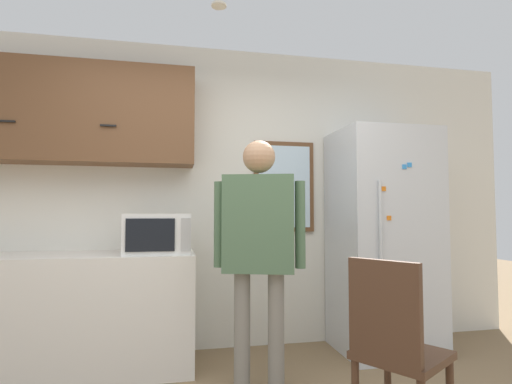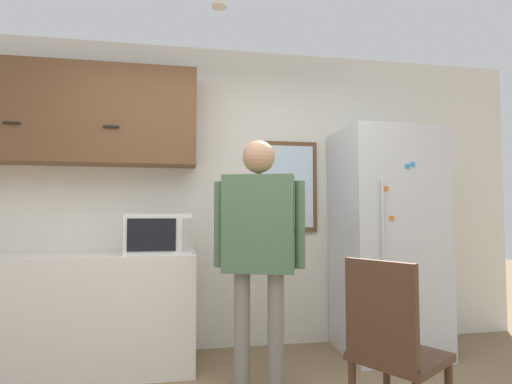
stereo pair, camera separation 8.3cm
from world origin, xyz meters
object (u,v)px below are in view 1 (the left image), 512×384
object	(u,v)px
person	(259,236)
chair	(394,344)
microwave	(158,234)
refrigerator	(383,240)

from	to	relation	value
person	chair	world-z (taller)	person
microwave	chair	xyz separation A→B (m)	(1.22, -1.29, -0.51)
microwave	person	distance (m)	0.85
chair	refrigerator	bearing A→B (deg)	-60.17
refrigerator	chair	size ratio (longest dim) A/B	2.00
refrigerator	microwave	bearing A→B (deg)	-178.15
person	chair	size ratio (longest dim) A/B	1.76
person	microwave	bearing A→B (deg)	161.68
person	refrigerator	bearing A→B (deg)	41.57
refrigerator	chair	bearing A→B (deg)	-117.56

